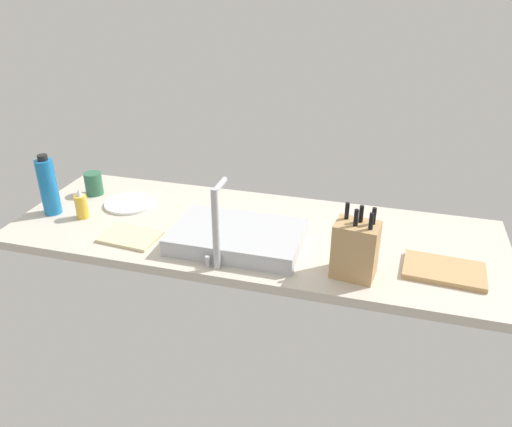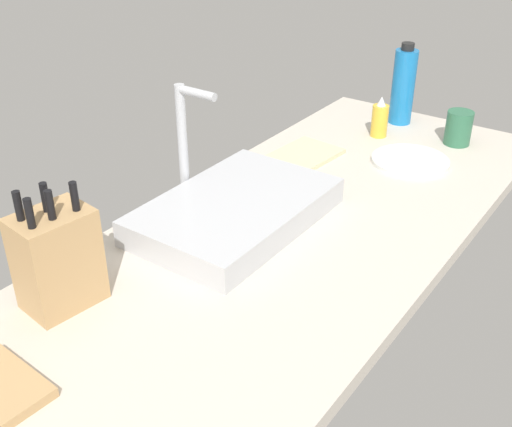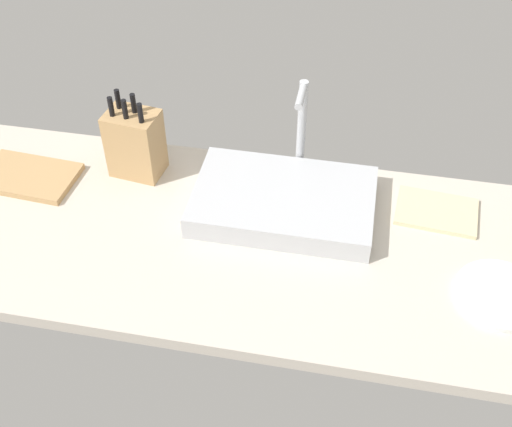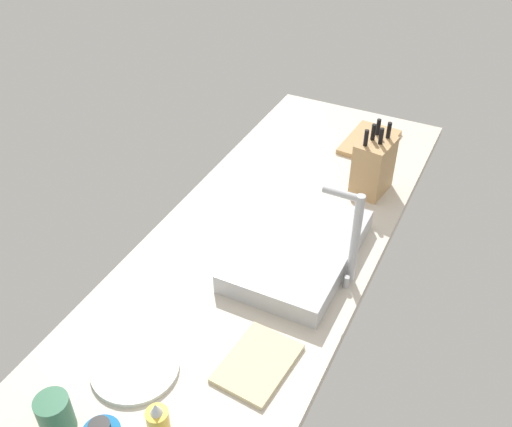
# 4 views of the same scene
# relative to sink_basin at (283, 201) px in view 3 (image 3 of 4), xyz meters

# --- Properties ---
(countertop_slab) EXTENTS (1.88, 0.68, 0.04)m
(countertop_slab) POSITION_rel_sink_basin_xyz_m (-0.02, -0.12, -0.05)
(countertop_slab) COLOR beige
(countertop_slab) RESTS_ON ground
(sink_basin) EXTENTS (0.47, 0.30, 0.06)m
(sink_basin) POSITION_rel_sink_basin_xyz_m (0.00, 0.00, 0.00)
(sink_basin) COLOR #B7BABF
(sink_basin) RESTS_ON countertop_slab
(faucet) EXTENTS (0.06, 0.11, 0.29)m
(faucet) POSITION_rel_sink_basin_xyz_m (0.02, 0.16, 0.13)
(faucet) COLOR #B7BABF
(faucet) RESTS_ON countertop_slab
(knife_block) EXTENTS (0.15, 0.12, 0.25)m
(knife_block) POSITION_rel_sink_basin_xyz_m (-0.43, 0.09, 0.07)
(knife_block) COLOR tan
(knife_block) RESTS_ON countertop_slab
(cutting_board) EXTENTS (0.27, 0.18, 0.02)m
(cutting_board) POSITION_rel_sink_basin_xyz_m (-0.72, -0.01, -0.02)
(cutting_board) COLOR tan
(cutting_board) RESTS_ON countertop_slab
(dinner_plate) EXTENTS (0.21, 0.21, 0.01)m
(dinner_plate) POSITION_rel_sink_basin_xyz_m (0.54, -0.20, -0.03)
(dinner_plate) COLOR silver
(dinner_plate) RESTS_ON countertop_slab
(dish_towel) EXTENTS (0.22, 0.17, 0.01)m
(dish_towel) POSITION_rel_sink_basin_xyz_m (0.40, 0.06, -0.03)
(dish_towel) COLOR beige
(dish_towel) RESTS_ON countertop_slab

